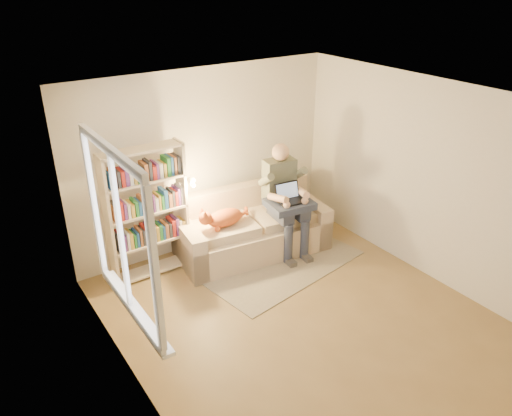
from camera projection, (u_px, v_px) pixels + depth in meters
floor at (301, 317)px, 5.96m from camera, size 4.50×4.50×0.00m
ceiling at (312, 102)px, 4.82m from camera, size 4.00×4.50×0.02m
wall_left at (129, 280)px, 4.38m from camera, size 0.02×4.50×2.60m
wall_right at (427, 180)px, 6.40m from camera, size 0.02×4.50×2.60m
wall_back at (205, 160)px, 7.06m from camera, size 4.00×0.02×2.60m
wall_front at (497, 336)px, 3.72m from camera, size 4.00×0.02×2.60m
window at (126, 261)px, 4.52m from camera, size 0.12×1.52×1.69m
sofa at (251, 230)px, 7.23m from camera, size 2.25×1.24×0.91m
person at (284, 194)px, 7.03m from camera, size 0.53×0.76×1.58m
cat at (220, 218)px, 6.74m from camera, size 0.81×0.34×0.29m
blanket at (293, 204)px, 6.97m from camera, size 0.67×0.58×0.10m
laptop at (292, 196)px, 6.93m from camera, size 0.40×0.35×0.31m
bookshelf at (147, 207)px, 6.40m from camera, size 1.19×0.32×1.80m
rug at (279, 263)px, 7.03m from camera, size 2.41×1.64×0.01m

